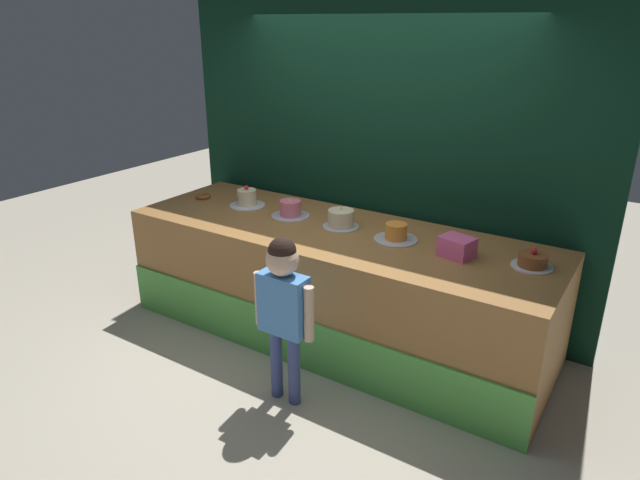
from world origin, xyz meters
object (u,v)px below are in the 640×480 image
donut (203,196)px  pink_box (457,247)px  cake_right (396,233)px  cake_far_right (533,261)px  cake_far_left (247,199)px  child_figure (283,299)px  cake_left (290,210)px  cake_center (341,219)px

donut → pink_box: bearing=-1.0°
cake_right → cake_far_right: 0.98m
cake_far_left → child_figure: bearing=-41.8°
pink_box → child_figure: bearing=-130.2°
pink_box → cake_far_right: 0.50m
child_figure → cake_left: size_ratio=3.74×
cake_left → donut: bearing=-178.5°
cake_center → pink_box: bearing=-4.1°
cake_right → cake_far_left: bearing=178.6°
cake_left → cake_center: cake_center is taller
donut → cake_far_left: 0.49m
child_figure → pink_box: bearing=49.8°
cake_far_left → cake_left: cake_far_left is taller
cake_center → cake_far_right: bearing=1.1°
child_figure → cake_far_left: 1.56m
cake_center → cake_right: 0.49m
pink_box → cake_left: cake_left is taller
donut → cake_far_right: bearing=1.1°
cake_left → cake_right: (0.98, -0.01, -0.01)m
child_figure → donut: child_figure is taller
donut → cake_far_left: cake_far_left is taller
child_figure → pink_box: (0.80, 0.94, 0.22)m
cake_far_left → cake_center: 0.98m
cake_far_right → child_figure: bearing=-141.0°
donut → cake_left: cake_left is taller
cake_left → cake_center: bearing=0.5°
child_figure → cake_center: child_figure is taller
pink_box → cake_left: 1.47m
pink_box → cake_right: pink_box is taller
donut → cake_left: size_ratio=0.43×
donut → cake_right: bearing=0.4°
child_figure → cake_far_left: size_ratio=3.82×
cake_center → donut: bearing=-178.9°
pink_box → cake_center: bearing=175.9°
pink_box → cake_far_left: cake_far_left is taller
cake_right → cake_left: bearing=179.3°
donut → cake_far_right: (2.93, 0.06, 0.02)m
pink_box → cake_center: 0.98m
child_figure → cake_far_left: child_figure is taller
donut → cake_left: 0.98m
child_figure → cake_right: 1.06m
child_figure → donut: (-1.64, 0.98, 0.17)m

